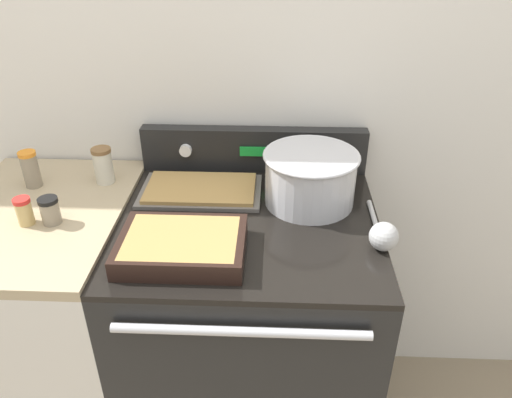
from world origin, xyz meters
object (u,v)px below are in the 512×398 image
Objects in this scene: casserole_dish at (182,245)px; spice_jar_orange_cap at (31,169)px; mixing_bowl at (310,176)px; spice_jar_black_cap at (50,210)px; spice_jar_red_cap at (24,211)px; spice_jar_brown_cap at (103,165)px; baking_tray at (201,190)px; ladle at (383,235)px.

spice_jar_orange_cap is (-0.53, 0.32, 0.04)m from casserole_dish.
mixing_bowl is 0.87m from spice_jar_orange_cap.
spice_jar_red_cap reaches higher than spice_jar_black_cap.
spice_jar_black_cap is (-0.39, 0.12, 0.02)m from casserole_dish.
spice_jar_red_cap is at bearing -120.42° from spice_jar_brown_cap.
mixing_bowl is 2.43× the size of spice_jar_brown_cap.
mixing_bowl is at bearing -6.79° from spice_jar_brown_cap.
mixing_bowl reaches higher than baking_tray.
spice_jar_orange_cap reaches higher than spice_jar_red_cap.
spice_jar_brown_cap is (-0.65, 0.08, -0.02)m from mixing_bowl.
casserole_dish is at bearing -90.54° from baking_tray.
spice_jar_black_cap is at bearing -152.57° from baking_tray.
spice_jar_red_cap is (-0.98, 0.05, 0.02)m from ladle.
baking_tray is 0.54m from spice_jar_orange_cap.
mixing_bowl is 0.88× the size of casserole_dish.
spice_jar_orange_cap is (-0.07, 0.21, 0.02)m from spice_jar_red_cap.
ladle is (0.52, -0.26, 0.02)m from baking_tray.
ladle is at bearing -2.92° from spice_jar_red_cap.
spice_jar_orange_cap is at bearing 179.57° from baking_tray.
casserole_dish is 2.74× the size of spice_jar_orange_cap.
spice_jar_orange_cap is (-0.87, 0.04, -0.02)m from mixing_bowl.
spice_jar_black_cap is 0.25m from spice_jar_orange_cap.
casserole_dish is 2.75× the size of spice_jar_brown_cap.
spice_jar_brown_cap is at bearing 130.77° from casserole_dish.
spice_jar_orange_cap is at bearing 124.32° from spice_jar_black_cap.
ladle is 0.98m from spice_jar_red_cap.
spice_jar_brown_cap is 0.26m from spice_jar_black_cap.
spice_jar_black_cap is 0.97× the size of spice_jar_red_cap.
casserole_dish is 0.41m from spice_jar_black_cap.
spice_jar_black_cap is at bearing -107.81° from spice_jar_brown_cap.
spice_jar_orange_cap is at bearing 108.51° from spice_jar_red_cap.
spice_jar_orange_cap is at bearing -170.73° from spice_jar_brown_cap.
spice_jar_orange_cap is (-0.53, 0.00, 0.06)m from baking_tray.
spice_jar_red_cap is at bearing -173.33° from spice_jar_black_cap.
ladle is 2.27× the size of spice_jar_brown_cap.
spice_jar_black_cap is at bearing 176.35° from ladle.
mixing_bowl is 0.75m from spice_jar_black_cap.
baking_tray is 4.64× the size of spice_jar_red_cap.
spice_jar_orange_cap is at bearing 165.85° from ladle.
spice_jar_brown_cap and spice_jar_orange_cap have the same top height.
spice_jar_black_cap is 0.07m from spice_jar_red_cap.
spice_jar_red_cap reaches higher than casserole_dish.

